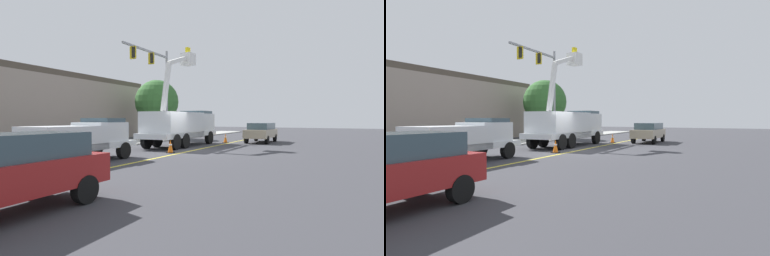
{
  "view_description": "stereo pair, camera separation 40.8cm",
  "coord_description": "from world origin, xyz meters",
  "views": [
    {
      "loc": [
        -16.39,
        -10.47,
        1.98
      ],
      "look_at": [
        1.53,
        0.97,
        1.4
      ],
      "focal_mm": 28.7,
      "sensor_mm": 36.0,
      "label": 1
    },
    {
      "loc": [
        -16.17,
        -10.81,
        1.98
      ],
      "look_at": [
        1.53,
        0.97,
        1.4
      ],
      "focal_mm": 28.7,
      "sensor_mm": 36.0,
      "label": 2
    }
  ],
  "objects": [
    {
      "name": "ground",
      "position": [
        0.0,
        0.0,
        0.0
      ],
      "size": [
        120.0,
        120.0,
        0.0
      ],
      "primitive_type": "plane",
      "color": "#38383D"
    },
    {
      "name": "sidewalk_far_side",
      "position": [
        -0.85,
        7.56,
        0.06
      ],
      "size": [
        60.03,
        10.31,
        0.12
      ],
      "primitive_type": "cube",
      "rotation": [
        0.0,
        0.0,
        0.11
      ],
      "color": "#9E9E99",
      "rests_on": "ground"
    },
    {
      "name": "lane_centre_stripe",
      "position": [
        0.0,
        0.0,
        0.0
      ],
      "size": [
        49.7,
        5.77,
        0.01
      ],
      "primitive_type": "cube",
      "rotation": [
        0.0,
        0.0,
        0.11
      ],
      "color": "yellow",
      "rests_on": "ground"
    },
    {
      "name": "utility_bucket_truck",
      "position": [
        2.68,
        2.64,
        1.63
      ],
      "size": [
        8.43,
        3.4,
        7.54
      ],
      "color": "silver",
      "rests_on": "ground"
    },
    {
      "name": "service_pickup_truck",
      "position": [
        -7.16,
        1.53,
        1.12
      ],
      "size": [
        5.8,
        2.71,
        2.06
      ],
      "color": "silver",
      "rests_on": "ground"
    },
    {
      "name": "passing_minivan",
      "position": [
        9.28,
        -1.25,
        0.97
      ],
      "size": [
        4.98,
        2.43,
        1.69
      ],
      "color": "tan",
      "rests_on": "ground"
    },
    {
      "name": "traffic_cone_leading",
      "position": [
        -8.61,
        -0.5,
        0.38
      ],
      "size": [
        0.4,
        0.4,
        0.77
      ],
      "color": "black",
      "rests_on": "ground"
    },
    {
      "name": "traffic_cone_mid_front",
      "position": [
        -1.77,
        0.38,
        0.39
      ],
      "size": [
        0.4,
        0.4,
        0.79
      ],
      "color": "black",
      "rests_on": "ground"
    },
    {
      "name": "traffic_cone_mid_rear",
      "position": [
        7.14,
        1.16,
        0.4
      ],
      "size": [
        0.4,
        0.4,
        0.8
      ],
      "color": "black",
      "rests_on": "ground"
    },
    {
      "name": "traffic_signal_mast",
      "position": [
        5.37,
        7.24,
        5.93
      ],
      "size": [
        6.66,
        0.99,
        8.53
      ],
      "color": "gray",
      "rests_on": "ground"
    },
    {
      "name": "commercial_building_backdrop",
      "position": [
        1.06,
        17.45,
        3.11
      ],
      "size": [
        20.12,
        10.72,
        6.21
      ],
      "color": "gray",
      "rests_on": "ground"
    },
    {
      "name": "street_tree_right",
      "position": [
        9.01,
        10.16,
        3.86
      ],
      "size": [
        4.62,
        4.62,
        6.17
      ],
      "color": "brown",
      "rests_on": "ground"
    }
  ]
}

